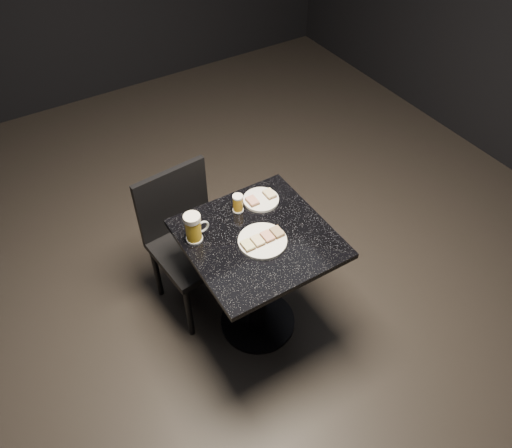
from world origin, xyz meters
The scene contains 10 objects.
floor centered at (0.00, 0.00, 0.00)m, with size 6.00×6.00×0.00m, color black.
room_shell centered at (0.00, 0.00, 1.84)m, with size 6.00×6.00×6.00m.
plate_large centered at (0.00, -0.04, 0.76)m, with size 0.24×0.24×0.01m, color white.
plate_small centered at (0.15, 0.21, 0.76)m, with size 0.19×0.19×0.01m, color white.
table centered at (0.00, 0.00, 0.51)m, with size 0.70×0.70×0.75m.
beer_mug centered at (-0.27, 0.15, 0.83)m, with size 0.12×0.08×0.16m.
beer_tumbler centered at (0.01, 0.21, 0.80)m, with size 0.06×0.06×0.10m.
chair centered at (-0.21, 0.41, 0.50)m, with size 0.47×0.47×0.89m.
canapes_on_plate_large centered at (0.00, -0.04, 0.77)m, with size 0.22×0.07×0.02m.
canapes_on_plate_small centered at (0.15, 0.21, 0.77)m, with size 0.16×0.07×0.02m.
Camera 1 is at (-0.89, -1.43, 2.54)m, focal length 35.00 mm.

